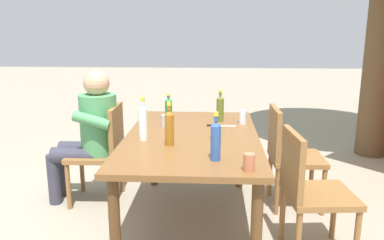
# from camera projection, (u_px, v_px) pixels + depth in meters

# --- Properties ---
(ground_plane) EXTENTS (24.00, 24.00, 0.00)m
(ground_plane) POSITION_uv_depth(u_px,v_px,m) (192.00, 222.00, 3.14)
(ground_plane) COLOR gray
(dining_table) EXTENTS (1.67, 1.00, 0.73)m
(dining_table) POSITION_uv_depth(u_px,v_px,m) (192.00, 145.00, 2.99)
(dining_table) COLOR brown
(dining_table) RESTS_ON ground_plane
(chair_near_left) EXTENTS (0.45, 0.45, 0.87)m
(chair_near_left) POSITION_uv_depth(u_px,v_px,m) (104.00, 148.00, 3.44)
(chair_near_left) COLOR olive
(chair_near_left) RESTS_ON ground_plane
(chair_far_right) EXTENTS (0.48, 0.48, 0.87)m
(chair_far_right) POSITION_uv_depth(u_px,v_px,m) (308.00, 187.00, 2.61)
(chair_far_right) COLOR olive
(chair_far_right) RESTS_ON ground_plane
(chair_far_left) EXTENTS (0.45, 0.45, 0.87)m
(chair_far_left) POSITION_uv_depth(u_px,v_px,m) (288.00, 152.00, 3.35)
(chair_far_left) COLOR olive
(chair_far_left) RESTS_ON ground_plane
(person_in_white_shirt) EXTENTS (0.47, 0.61, 1.18)m
(person_in_white_shirt) POSITION_uv_depth(u_px,v_px,m) (90.00, 130.00, 3.40)
(person_in_white_shirt) COLOR #4C935B
(person_in_white_shirt) RESTS_ON ground_plane
(bottle_olive) EXTENTS (0.06, 0.06, 0.28)m
(bottle_olive) POSITION_uv_depth(u_px,v_px,m) (220.00, 108.00, 3.38)
(bottle_olive) COLOR #566623
(bottle_olive) RESTS_ON dining_table
(bottle_amber) EXTENTS (0.06, 0.06, 0.31)m
(bottle_amber) POSITION_uv_depth(u_px,v_px,m) (169.00, 127.00, 2.69)
(bottle_amber) COLOR #996019
(bottle_amber) RESTS_ON dining_table
(bottle_green) EXTENTS (0.06, 0.06, 0.23)m
(bottle_green) POSITION_uv_depth(u_px,v_px,m) (169.00, 108.00, 3.48)
(bottle_green) COLOR #287A38
(bottle_green) RESTS_ON dining_table
(bottle_clear) EXTENTS (0.06, 0.06, 0.32)m
(bottle_clear) POSITION_uv_depth(u_px,v_px,m) (143.00, 122.00, 2.82)
(bottle_clear) COLOR white
(bottle_clear) RESTS_ON dining_table
(bottle_blue) EXTENTS (0.06, 0.06, 0.30)m
(bottle_blue) POSITION_uv_depth(u_px,v_px,m) (216.00, 140.00, 2.39)
(bottle_blue) COLOR #2D56A3
(bottle_blue) RESTS_ON dining_table
(cup_glass) EXTENTS (0.07, 0.07, 0.11)m
(cup_glass) POSITION_uv_depth(u_px,v_px,m) (243.00, 117.00, 3.31)
(cup_glass) COLOR silver
(cup_glass) RESTS_ON dining_table
(cup_steel) EXTENTS (0.07, 0.07, 0.10)m
(cup_steel) POSITION_uv_depth(u_px,v_px,m) (165.00, 121.00, 3.22)
(cup_steel) COLOR #B2B7BC
(cup_steel) RESTS_ON dining_table
(cup_white) EXTENTS (0.08, 0.08, 0.10)m
(cup_white) POSITION_uv_depth(u_px,v_px,m) (216.00, 133.00, 2.85)
(cup_white) COLOR white
(cup_white) RESTS_ON dining_table
(cup_terracotta) EXTENTS (0.07, 0.07, 0.10)m
(cup_terracotta) POSITION_uv_depth(u_px,v_px,m) (249.00, 162.00, 2.23)
(cup_terracotta) COLOR #BC6B47
(cup_terracotta) RESTS_ON dining_table
(table_knife) EXTENTS (0.02, 0.24, 0.01)m
(table_knife) POSITION_uv_depth(u_px,v_px,m) (219.00, 126.00, 3.24)
(table_knife) COLOR silver
(table_knife) RESTS_ON dining_table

